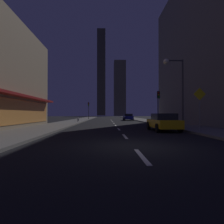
% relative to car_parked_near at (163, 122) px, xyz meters
% --- Properties ---
extents(ground_plane, '(78.00, 136.00, 0.10)m').
position_rel_car_parked_near_xyz_m(ground_plane, '(-3.60, 25.20, -0.79)').
color(ground_plane, black).
extents(sidewalk_right, '(4.00, 76.00, 0.15)m').
position_rel_car_parked_near_xyz_m(sidewalk_right, '(3.40, 25.20, -0.67)').
color(sidewalk_right, '#605E59').
rests_on(sidewalk_right, ground).
extents(sidewalk_left, '(4.00, 76.00, 0.15)m').
position_rel_car_parked_near_xyz_m(sidewalk_left, '(-10.60, 25.20, -0.67)').
color(sidewalk_left, '#605E59').
rests_on(sidewalk_left, ground).
extents(lane_marking_center, '(0.16, 38.60, 0.01)m').
position_rel_car_parked_near_xyz_m(lane_marking_center, '(-3.60, 9.40, -0.73)').
color(lane_marking_center, silver).
rests_on(lane_marking_center, ground).
extents(building_apartment_right, '(11.00, 20.00, 19.97)m').
position_rel_car_parked_near_xyz_m(building_apartment_right, '(10.90, 9.20, 9.24)').
color(building_apartment_right, slate).
rests_on(building_apartment_right, ground).
extents(skyscraper_distant_tall, '(7.34, 8.92, 76.71)m').
position_rel_car_parked_near_xyz_m(skyscraper_distant_tall, '(-8.85, 145.21, 37.61)').
color(skyscraper_distant_tall, '#3C392D').
rests_on(skyscraper_distant_tall, ground).
extents(skyscraper_distant_mid, '(7.99, 7.08, 37.95)m').
position_rel_car_parked_near_xyz_m(skyscraper_distant_mid, '(4.83, 108.03, 18.23)').
color(skyscraper_distant_mid, brown).
rests_on(skyscraper_distant_mid, ground).
extents(car_parked_near, '(1.98, 4.24, 1.45)m').
position_rel_car_parked_near_xyz_m(car_parked_near, '(0.00, 0.00, 0.00)').
color(car_parked_near, gold).
rests_on(car_parked_near, ground).
extents(car_parked_far, '(1.98, 4.24, 1.45)m').
position_rel_car_parked_near_xyz_m(car_parked_far, '(0.00, 23.47, 0.00)').
color(car_parked_far, navy).
rests_on(car_parked_far, ground).
extents(fire_hydrant_far_left, '(0.42, 0.30, 0.65)m').
position_rel_car_parked_near_xyz_m(fire_hydrant_far_left, '(-9.50, 15.55, -0.29)').
color(fire_hydrant_far_left, '#B2B2B2').
rests_on(fire_hydrant_far_left, sidewalk_left).
extents(traffic_light_near_right, '(0.32, 0.48, 4.20)m').
position_rel_car_parked_near_xyz_m(traffic_light_near_right, '(1.90, 7.76, 2.45)').
color(traffic_light_near_right, '#2D2D2D').
rests_on(traffic_light_near_right, sidewalk_right).
extents(traffic_light_far_left, '(0.32, 0.48, 4.20)m').
position_rel_car_parked_near_xyz_m(traffic_light_far_left, '(-9.10, 29.77, 2.45)').
color(traffic_light_far_left, '#2D2D2D').
rests_on(traffic_light_far_left, sidewalk_left).
extents(street_lamp_right, '(1.96, 0.56, 6.58)m').
position_rel_car_parked_near_xyz_m(street_lamp_right, '(1.78, 2.12, 4.33)').
color(street_lamp_right, '#38383D').
rests_on(street_lamp_right, sidewalk_right).
extents(pedestrian_crossing_sign, '(0.91, 0.08, 3.15)m').
position_rel_car_parked_near_xyz_m(pedestrian_crossing_sign, '(2.00, -2.06, 1.28)').
color(pedestrian_crossing_sign, slate).
rests_on(pedestrian_crossing_sign, sidewalk_right).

